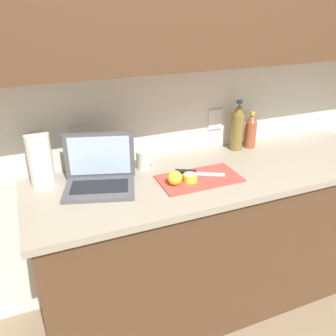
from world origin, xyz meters
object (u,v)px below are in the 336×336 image
(lemon_whole_beside, at_px, (175,178))
(bottle_green_soda, at_px, (251,131))
(laptop, at_px, (100,175))
(lemon_half_cut, at_px, (190,178))
(bottle_oil_tall, at_px, (237,127))
(paper_towel_roll, at_px, (40,161))
(cutting_board, at_px, (199,179))
(measuring_cup, at_px, (144,160))
(knife, at_px, (191,172))

(lemon_whole_beside, xyz_separation_m, bottle_green_soda, (0.62, 0.29, 0.06))
(laptop, relative_size, lemon_half_cut, 5.45)
(lemon_half_cut, bearing_deg, bottle_oil_tall, 32.82)
(paper_towel_roll, bearing_deg, bottle_oil_tall, 1.99)
(lemon_whole_beside, height_order, bottle_oil_tall, bottle_oil_tall)
(laptop, height_order, paper_towel_roll, paper_towel_roll)
(cutting_board, bearing_deg, measuring_cup, 133.61)
(laptop, distance_m, measuring_cup, 0.28)
(bottle_oil_tall, xyz_separation_m, measuring_cup, (-0.60, -0.04, -0.09))
(bottle_green_soda, bearing_deg, laptop, -171.19)
(lemon_whole_beside, bearing_deg, cutting_board, 6.99)
(lemon_half_cut, bearing_deg, cutting_board, 12.13)
(knife, bearing_deg, bottle_green_soda, 51.48)
(cutting_board, distance_m, paper_towel_roll, 0.78)
(bottle_oil_tall, distance_m, paper_towel_roll, 1.12)
(lemon_whole_beside, relative_size, paper_towel_roll, 0.27)
(cutting_board, bearing_deg, paper_towel_roll, 162.36)
(lemon_whole_beside, xyz_separation_m, measuring_cup, (-0.08, 0.25, 0.00))
(lemon_half_cut, height_order, paper_towel_roll, paper_towel_roll)
(bottle_oil_tall, bearing_deg, lemon_half_cut, -147.18)
(bottle_green_soda, height_order, measuring_cup, bottle_green_soda)
(cutting_board, height_order, knife, knife)
(paper_towel_roll, bearing_deg, lemon_half_cut, -19.97)
(knife, height_order, paper_towel_roll, paper_towel_roll)
(cutting_board, bearing_deg, lemon_whole_beside, -173.01)
(lemon_whole_beside, bearing_deg, bottle_oil_tall, 28.84)
(paper_towel_roll, bearing_deg, cutting_board, -17.64)
(lemon_half_cut, xyz_separation_m, paper_towel_roll, (-0.67, 0.25, 0.11))
(lemon_whole_beside, distance_m, bottle_oil_tall, 0.61)
(knife, distance_m, lemon_whole_beside, 0.15)
(knife, distance_m, measuring_cup, 0.27)
(cutting_board, relative_size, lemon_whole_beside, 5.73)
(knife, bearing_deg, bottle_oil_tall, 56.34)
(bottle_green_soda, bearing_deg, lemon_whole_beside, -155.09)
(paper_towel_roll, bearing_deg, laptop, -23.33)
(laptop, distance_m, cutting_board, 0.50)
(bottle_oil_tall, bearing_deg, bottle_green_soda, 0.00)
(lemon_half_cut, relative_size, bottle_oil_tall, 0.24)
(laptop, xyz_separation_m, knife, (0.46, -0.06, -0.04))
(laptop, xyz_separation_m, bottle_green_soda, (0.96, 0.15, 0.04))
(cutting_board, distance_m, bottle_green_soda, 0.56)
(lemon_half_cut, bearing_deg, bottle_green_soda, 27.84)
(lemon_half_cut, bearing_deg, paper_towel_roll, 160.03)
(bottle_oil_tall, bearing_deg, paper_towel_roll, -178.01)
(measuring_cup, bearing_deg, bottle_green_soda, 3.47)
(lemon_half_cut, relative_size, lemon_whole_beside, 0.98)
(measuring_cup, bearing_deg, knife, -40.05)
(bottle_green_soda, relative_size, bottle_oil_tall, 0.74)
(measuring_cup, bearing_deg, bottle_oil_tall, 4.03)
(cutting_board, xyz_separation_m, measuring_cup, (-0.22, 0.23, 0.04))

